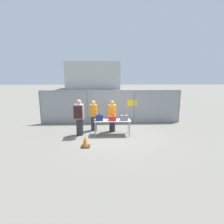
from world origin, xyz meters
TOP-DOWN VIEW (x-y plane):
  - ground_plane at (0.00, 0.00)m, footprint 120.00×120.00m
  - fence_section at (0.01, 2.19)m, footprint 8.76×0.07m
  - inspection_table at (-0.01, -0.15)m, footprint 1.80×0.67m
  - suitcase_navy at (-0.66, -0.16)m, footprint 0.38×0.33m
  - suitcase_red at (-0.01, -0.19)m, footprint 0.38×0.33m
  - suitcase_grey at (0.57, -0.20)m, footprint 0.38×0.27m
  - traveler_hooded at (-1.64, -0.17)m, footprint 0.44×0.69m
  - security_worker_near at (0.01, 0.43)m, footprint 0.41×0.41m
  - security_worker_far at (-0.98, 0.67)m, footprint 0.40×0.40m
  - utility_trailer at (0.95, 3.87)m, footprint 4.21×2.34m
  - distant_hangar at (-3.15, 36.44)m, footprint 12.84×8.15m
  - traffic_cone at (-1.20, -1.66)m, footprint 0.36×0.36m

SIDE VIEW (x-z plane):
  - ground_plane at x=0.00m, z-range 0.00..0.00m
  - traffic_cone at x=-1.20m, z-range -0.02..0.44m
  - utility_trailer at x=0.95m, z-range 0.07..0.73m
  - inspection_table at x=-0.01m, z-range 0.32..1.07m
  - security_worker_far at x=-0.98m, z-range 0.03..1.66m
  - security_worker_near at x=0.01m, z-range 0.03..1.68m
  - suitcase_red at x=-0.01m, z-range 0.75..0.99m
  - suitcase_grey at x=0.57m, z-range 0.75..1.03m
  - suitcase_navy at x=-0.66m, z-range 0.75..1.06m
  - traveler_hooded at x=-1.64m, z-range 0.09..1.88m
  - fence_section at x=0.01m, z-range 0.05..2.12m
  - distant_hangar at x=-3.15m, z-range 0.00..6.41m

